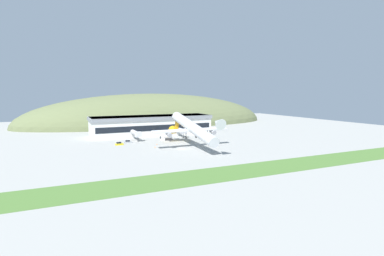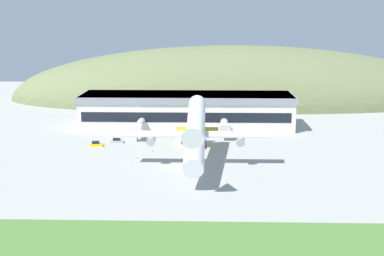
{
  "view_description": "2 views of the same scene",
  "coord_description": "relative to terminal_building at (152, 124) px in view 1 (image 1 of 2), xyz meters",
  "views": [
    {
      "loc": [
        -55.43,
        -130.17,
        26.7
      ],
      "look_at": [
        5.79,
        2.35,
        9.58
      ],
      "focal_mm": 28.0,
      "sensor_mm": 36.0,
      "label": 1
    },
    {
      "loc": [
        8.78,
        -136.42,
        39.09
      ],
      "look_at": [
        4.71,
        -1.8,
        11.21
      ],
      "focal_mm": 50.0,
      "sensor_mm": 36.0,
      "label": 2
    }
  ],
  "objects": [
    {
      "name": "service_car_1",
      "position": [
        -21.28,
        -25.45,
        -6.31
      ],
      "size": [
        4.06,
        1.81,
        1.43
      ],
      "color": "#999EA3",
      "rests_on": "ground_plane"
    },
    {
      "name": "service_car_0",
      "position": [
        -26.96,
        -30.47,
        -6.24
      ],
      "size": [
        4.16,
        2.07,
        1.6
      ],
      "color": "gold",
      "rests_on": "ground_plane"
    },
    {
      "name": "traffic_cone_1",
      "position": [
        -12.18,
        -44.71,
        -6.62
      ],
      "size": [
        0.52,
        0.52,
        0.58
      ],
      "color": "orange",
      "rests_on": "ground_plane"
    },
    {
      "name": "fuel_truck",
      "position": [
        0.45,
        -25.91,
        -5.41
      ],
      "size": [
        6.87,
        2.34,
        3.1
      ],
      "color": "silver",
      "rests_on": "ground_plane"
    },
    {
      "name": "jetway_1",
      "position": [
        13.21,
        -17.37,
        -2.91
      ],
      "size": [
        3.38,
        12.64,
        5.43
      ],
      "color": "silver",
      "rests_on": "ground_plane"
    },
    {
      "name": "cargo_airplane",
      "position": [
        4.38,
        -52.2,
        2.68
      ],
      "size": [
        39.65,
        55.75,
        15.19
      ],
      "color": "silver"
    },
    {
      "name": "grass_strip_foreground",
      "position": [
        -1.18,
        -100.35,
        -6.86
      ],
      "size": [
        345.43,
        16.72,
        0.08
      ],
      "primitive_type": "cube",
      "color": "#4C7533",
      "rests_on": "ground_plane"
    },
    {
      "name": "ground_plane",
      "position": [
        -1.18,
        -53.98,
        -6.9
      ],
      "size": [
        383.81,
        383.81,
        0.0
      ],
      "primitive_type": "plane",
      "color": "#9E9E99"
    },
    {
      "name": "jetway_0",
      "position": [
        -15.11,
        -18.52,
        -2.91
      ],
      "size": [
        3.38,
        14.8,
        5.43
      ],
      "color": "silver",
      "rests_on": "ground_plane"
    },
    {
      "name": "hill_backdrop",
      "position": [
        20.65,
        66.97,
        -6.9
      ],
      "size": [
        217.68,
        81.91,
        52.37
      ],
      "primitive_type": "ellipsoid",
      "color": "#667047",
      "rests_on": "ground_plane"
    },
    {
      "name": "traffic_cone_0",
      "position": [
        -8.8,
        -37.21,
        -6.62
      ],
      "size": [
        0.52,
        0.52,
        0.58
      ],
      "color": "orange",
      "rests_on": "ground_plane"
    },
    {
      "name": "terminal_building",
      "position": [
        0.0,
        0.0,
        0.0
      ],
      "size": [
        76.57,
        21.74,
        12.19
      ],
      "color": "white",
      "rests_on": "ground_plane"
    }
  ]
}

